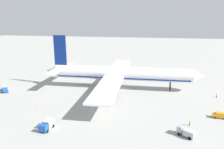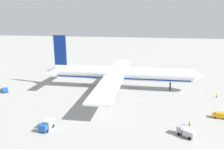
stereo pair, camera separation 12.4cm
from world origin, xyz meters
name	(u,v)px [view 1 (the left image)]	position (x,y,z in m)	size (l,w,h in m)	color
ground_plane	(122,88)	(0.00, 0.00, 0.00)	(600.00, 600.00, 0.00)	#9E9E99
airliner	(119,74)	(-1.44, -0.10, 7.01)	(74.83, 74.52, 24.48)	white
service_truck_0	(186,132)	(24.45, -38.75, 1.32)	(5.16, 4.36, 2.53)	#999EA5
service_truck_2	(47,125)	(-15.25, -43.10, 1.47)	(2.75, 5.29, 2.65)	#194CA5
service_truck_3	(5,88)	(-51.02, -15.71, 1.47)	(5.49, 5.63, 2.71)	#194CA5
service_van	(220,115)	(36.74, -24.67, 1.03)	(4.53, 2.36, 1.97)	orange
ground_worker_0	(217,95)	(40.79, -4.24, 0.91)	(0.54, 0.54, 1.79)	black
ground_worker_2	(190,123)	(26.35, -32.11, 0.91)	(0.54, 0.54, 1.79)	#3F3F47
traffic_cone_0	(15,94)	(-44.14, -18.06, 0.28)	(0.36, 0.36, 0.55)	orange
traffic_cone_2	(37,110)	(-25.23, -32.20, 0.28)	(0.36, 0.36, 0.55)	orange
traffic_cone_3	(78,67)	(-37.02, 39.29, 0.28)	(0.36, 0.36, 0.55)	orange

